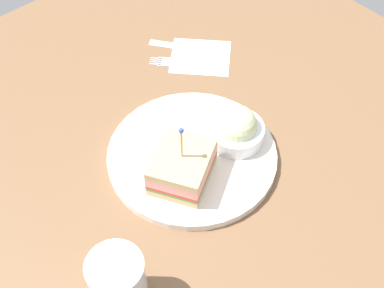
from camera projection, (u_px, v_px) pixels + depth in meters
ground_plane at (192, 162)px, 78.47cm from camera, size 96.36×96.36×2.00cm
plate at (192, 156)px, 77.23cm from camera, size 24.33×24.33×1.23cm
sandwich_half_center at (182, 167)px, 72.27cm from camera, size 11.23×10.65×10.05cm
coleslaw_bowl at (236, 129)px, 76.82cm from camera, size 8.10×8.10×5.83cm
drink_glass at (119, 287)px, 60.88cm from camera, size 6.48×6.48×9.16cm
napkin at (200, 57)px, 91.62cm from camera, size 13.33×13.39×0.15cm
fork at (176, 62)px, 90.59cm from camera, size 8.89×9.36×0.35cm
knife at (182, 46)px, 93.17cm from camera, size 8.62×11.42×0.35cm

